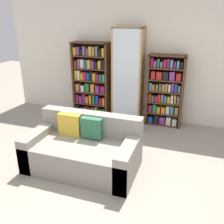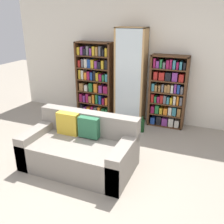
# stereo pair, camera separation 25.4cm
# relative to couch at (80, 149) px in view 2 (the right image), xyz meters

# --- Properties ---
(ground_plane) EXTENTS (16.00, 16.00, 0.00)m
(ground_plane) POSITION_rel_couch_xyz_m (0.27, -0.39, -0.28)
(ground_plane) COLOR gray
(wall_back) EXTENTS (6.11, 0.06, 2.70)m
(wall_back) POSITION_rel_couch_xyz_m (0.27, 2.27, 1.07)
(wall_back) COLOR silver
(wall_back) RESTS_ON ground
(couch) EXTENTS (1.66, 0.91, 0.79)m
(couch) POSITION_rel_couch_xyz_m (0.00, 0.00, 0.00)
(couch) COLOR gray
(couch) RESTS_ON ground
(bookshelf_left) EXTENTS (0.84, 0.32, 1.68)m
(bookshelf_left) POSITION_rel_couch_xyz_m (-0.74, 2.06, 0.54)
(bookshelf_left) COLOR #4C2D19
(bookshelf_left) RESTS_ON ground
(display_cabinet) EXTENTS (0.63, 0.36, 2.00)m
(display_cabinet) POSITION_rel_couch_xyz_m (0.12, 2.05, 0.71)
(display_cabinet) COLOR tan
(display_cabinet) RESTS_ON ground
(bookshelf_right) EXTENTS (0.74, 0.32, 1.49)m
(bookshelf_right) POSITION_rel_couch_xyz_m (0.93, 2.06, 0.44)
(bookshelf_right) COLOR #4C2D19
(bookshelf_right) RESTS_ON ground
(wine_bottle) EXTENTS (0.09, 0.09, 0.34)m
(wine_bottle) POSITION_rel_couch_xyz_m (0.56, 1.53, -0.15)
(wine_bottle) COLOR #143819
(wine_bottle) RESTS_ON ground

